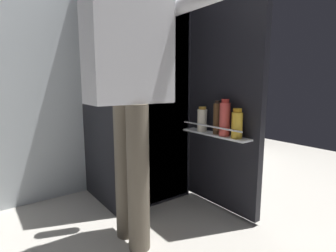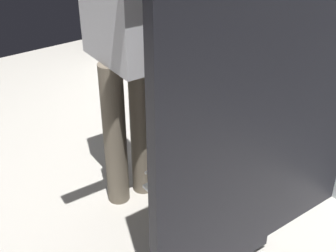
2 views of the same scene
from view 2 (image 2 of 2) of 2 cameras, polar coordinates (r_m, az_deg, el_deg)
name	(u,v)px [view 2 (image 2 of 2)]	position (r m, az deg, el deg)	size (l,w,h in m)	color
ground_plane	(178,225)	(2.39, 1.29, -12.49)	(5.64, 5.64, 0.00)	#B7B2A8
refrigerator	(266,52)	(2.21, 12.35, 9.19)	(0.71, 1.23, 1.71)	black
person	(124,27)	(2.12, -5.64, 12.39)	(0.54, 0.76, 1.62)	#665B4C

